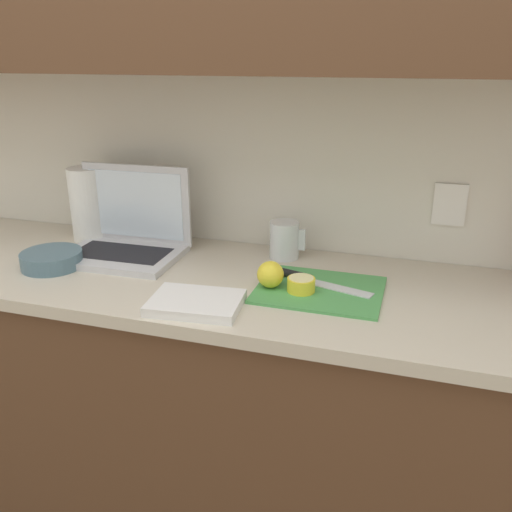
% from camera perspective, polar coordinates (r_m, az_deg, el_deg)
% --- Properties ---
extents(wall_back, '(5.20, 0.38, 2.60)m').
position_cam_1_polar(wall_back, '(1.62, -3.07, 23.64)').
color(wall_back, silver).
rests_on(wall_back, ground_plane).
extents(counter_unit, '(2.18, 0.59, 0.89)m').
position_cam_1_polar(counter_unit, '(1.74, -5.60, -15.21)').
color(counter_unit, brown).
rests_on(counter_unit, ground_plane).
extents(laptop, '(0.36, 0.26, 0.26)m').
position_cam_1_polar(laptop, '(1.70, -13.36, 2.23)').
color(laptop, silver).
rests_on(laptop, counter_unit).
extents(cutting_board, '(0.32, 0.26, 0.01)m').
position_cam_1_polar(cutting_board, '(1.42, 6.70, -3.56)').
color(cutting_board, '#4C9E51').
rests_on(cutting_board, counter_unit).
extents(knife, '(0.28, 0.10, 0.02)m').
position_cam_1_polar(knife, '(1.46, 5.14, -2.32)').
color(knife, silver).
rests_on(knife, cutting_board).
extents(lemon_half_cut, '(0.07, 0.07, 0.04)m').
position_cam_1_polar(lemon_half_cut, '(1.39, 4.77, -2.99)').
color(lemon_half_cut, yellow).
rests_on(lemon_half_cut, cutting_board).
extents(lemon_whole_beside, '(0.07, 0.07, 0.07)m').
position_cam_1_polar(lemon_whole_beside, '(1.41, 1.53, -1.95)').
color(lemon_whole_beside, yellow).
rests_on(lemon_whole_beside, cutting_board).
extents(measuring_cup, '(0.11, 0.09, 0.11)m').
position_cam_1_polar(measuring_cup, '(1.63, 3.02, 1.71)').
color(measuring_cup, silver).
rests_on(measuring_cup, counter_unit).
extents(bowl_white, '(0.17, 0.17, 0.05)m').
position_cam_1_polar(bowl_white, '(1.67, -20.70, -0.33)').
color(bowl_white, slate).
rests_on(bowl_white, counter_unit).
extents(paper_towel_roll, '(0.12, 0.12, 0.24)m').
position_cam_1_polar(paper_towel_roll, '(1.86, -17.19, 5.22)').
color(paper_towel_roll, white).
rests_on(paper_towel_roll, counter_unit).
extents(dish_towel, '(0.23, 0.18, 0.02)m').
position_cam_1_polar(dish_towel, '(1.33, -6.35, -4.92)').
color(dish_towel, white).
rests_on(dish_towel, counter_unit).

